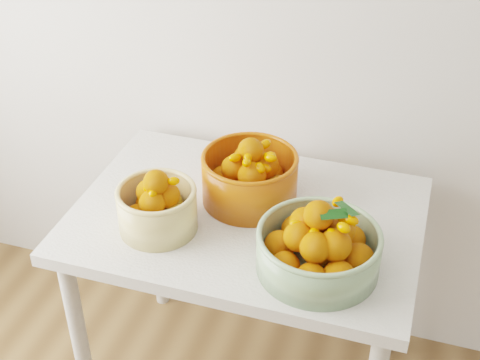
{
  "coord_description": "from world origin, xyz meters",
  "views": [
    {
      "loc": [
        0.04,
        0.13,
        1.93
      ],
      "look_at": [
        -0.41,
        1.52,
        0.92
      ],
      "focal_mm": 50.0,
      "sensor_mm": 36.0,
      "label": 1
    }
  ],
  "objects_px": {
    "bowl_green": "(319,247)",
    "bowl_orange": "(250,176)",
    "table": "(247,239)",
    "bowl_cream": "(157,207)"
  },
  "relations": [
    {
      "from": "bowl_cream",
      "to": "bowl_green",
      "type": "bearing_deg",
      "value": -3.71
    },
    {
      "from": "table",
      "to": "bowl_orange",
      "type": "relative_size",
      "value": 3.15
    },
    {
      "from": "table",
      "to": "bowl_cream",
      "type": "relative_size",
      "value": 3.81
    },
    {
      "from": "bowl_green",
      "to": "bowl_orange",
      "type": "height_order",
      "value": "bowl_green"
    },
    {
      "from": "bowl_cream",
      "to": "table",
      "type": "bearing_deg",
      "value": 32.39
    },
    {
      "from": "table",
      "to": "bowl_green",
      "type": "height_order",
      "value": "bowl_green"
    },
    {
      "from": "bowl_cream",
      "to": "bowl_orange",
      "type": "height_order",
      "value": "bowl_orange"
    },
    {
      "from": "bowl_green",
      "to": "bowl_orange",
      "type": "bearing_deg",
      "value": 137.13
    },
    {
      "from": "bowl_cream",
      "to": "bowl_orange",
      "type": "bearing_deg",
      "value": 46.01
    },
    {
      "from": "bowl_cream",
      "to": "bowl_orange",
      "type": "relative_size",
      "value": 0.83
    }
  ]
}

